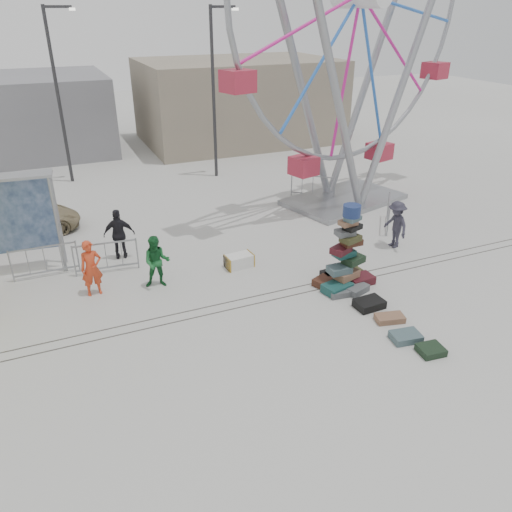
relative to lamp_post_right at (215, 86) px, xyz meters
name	(u,v)px	position (x,y,z in m)	size (l,w,h in m)	color
ground	(267,313)	(-3.09, -13.00, -4.48)	(90.00, 90.00, 0.00)	#9E9E99
track_line_near	(258,303)	(-3.09, -12.40, -4.48)	(40.00, 0.04, 0.01)	#47443F
track_line_far	(253,297)	(-3.09, -12.00, -4.48)	(40.00, 0.04, 0.01)	#47443F
building_right	(238,101)	(3.91, 7.00, -1.98)	(12.00, 8.00, 5.00)	gray
building_left	(20,115)	(-9.09, 9.00, -2.28)	(10.00, 8.00, 4.40)	gray
lamp_post_right	(215,86)	(0.00, 0.00, 0.00)	(1.41, 0.25, 8.00)	#2D2D30
lamp_post_left	(59,88)	(-7.00, 2.00, 0.00)	(1.41, 0.25, 8.00)	#2D2D30
suitcase_tower	(346,264)	(-0.17, -12.45, -3.73)	(1.94, 1.71, 2.69)	#184A48
ferris_wheel	(358,24)	(3.91, -5.96, 2.79)	(12.33, 4.40, 14.77)	gray
steamer_trunk	(239,261)	(-2.76, -10.00, -4.27)	(0.93, 0.53, 0.43)	silver
row_case_0	(329,280)	(-0.56, -12.21, -4.37)	(0.70, 0.45, 0.23)	#3B3B1D
row_case_1	(340,291)	(-0.60, -12.89, -4.38)	(0.76, 0.58, 0.20)	#575A5E
row_case_2	(369,304)	(-0.21, -13.88, -4.36)	(0.84, 0.60, 0.24)	black
row_case_3	(390,318)	(-0.10, -14.70, -4.39)	(0.79, 0.44, 0.18)	#895F45
row_case_4	(406,337)	(-0.26, -15.60, -4.38)	(0.77, 0.54, 0.20)	#455E63
row_case_5	(431,350)	(-0.03, -16.31, -4.39)	(0.63, 0.55, 0.19)	black
barricade_dummy_b	(45,261)	(-8.74, -8.16, -3.93)	(2.00, 0.10, 1.10)	gray
barricade_dummy_c	(106,257)	(-6.89, -8.65, -3.93)	(2.00, 0.10, 1.10)	gray
barricade_wheel_front	(388,213)	(3.97, -9.08, -3.93)	(2.00, 0.10, 1.10)	gray
barricade_wheel_back	(313,187)	(2.83, -4.99, -3.93)	(2.00, 0.10, 1.10)	gray
pedestrian_red	(91,268)	(-7.46, -9.91, -3.60)	(0.64, 0.42, 1.76)	red
pedestrian_green	(157,262)	(-5.55, -10.21, -3.64)	(0.82, 0.64, 1.69)	#165928
pedestrian_black	(119,234)	(-6.28, -7.74, -3.59)	(1.05, 0.44, 1.79)	black
pedestrian_grey	(396,224)	(3.02, -10.74, -3.61)	(1.13, 0.65, 1.74)	#282734
parked_suv	(25,220)	(-9.29, -4.22, -3.92)	(1.85, 4.01, 1.12)	#8E7E5B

